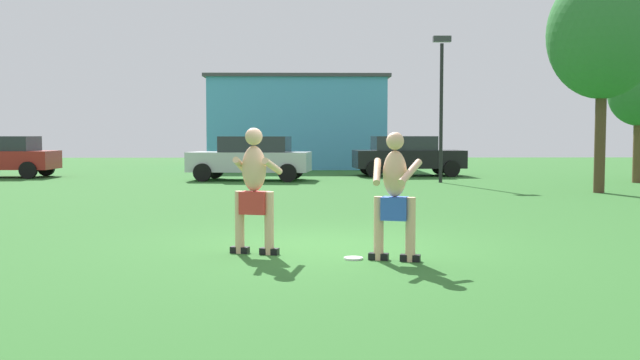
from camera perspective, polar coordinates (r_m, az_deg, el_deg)
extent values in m
plane|color=#2D6628|center=(10.56, 0.44, -5.34)|extent=(80.00, 80.00, 0.00)
cube|color=black|center=(9.38, 7.25, -6.23)|extent=(0.28, 0.18, 0.09)
cylinder|color=#E0AD89|center=(9.32, 7.27, -3.96)|extent=(0.13, 0.13, 0.84)
cube|color=black|center=(9.45, 4.72, -6.14)|extent=(0.28, 0.18, 0.09)
cylinder|color=#E0AD89|center=(9.39, 4.73, -3.88)|extent=(0.13, 0.13, 0.84)
cube|color=blue|center=(9.32, 6.01, -2.29)|extent=(0.39, 0.33, 0.30)
ellipsoid|color=#E0AD89|center=(9.29, 6.03, 0.51)|extent=(0.37, 0.30, 0.61)
cylinder|color=#E0AD89|center=(9.15, 7.26, 0.64)|extent=(0.39, 0.52, 0.32)
cylinder|color=#E0AD89|center=(9.23, 4.60, 0.68)|extent=(0.16, 0.56, 0.34)
sphere|color=#E0AD89|center=(9.27, 6.05, 3.13)|extent=(0.23, 0.23, 0.23)
cube|color=black|center=(10.01, -6.45, -5.60)|extent=(0.28, 0.18, 0.09)
cylinder|color=#E0AD89|center=(9.95, -6.47, -3.38)|extent=(0.13, 0.13, 0.87)
cube|color=black|center=(9.85, -4.09, -5.73)|extent=(0.28, 0.18, 0.09)
cylinder|color=#E0AD89|center=(9.79, -4.10, -3.48)|extent=(0.13, 0.13, 0.87)
cube|color=red|center=(9.84, -5.30, -1.83)|extent=(0.42, 0.34, 0.31)
ellipsoid|color=#E0AD89|center=(9.81, -5.32, 0.92)|extent=(0.40, 0.31, 0.63)
cylinder|color=#E0AD89|center=(9.98, -6.36, 1.14)|extent=(0.18, 0.60, 0.28)
cylinder|color=#E0AD89|center=(9.82, -3.84, 1.11)|extent=(0.27, 0.60, 0.26)
sphere|color=#E0AD89|center=(9.79, -5.33, 3.49)|extent=(0.24, 0.24, 0.24)
cylinder|color=white|center=(9.49, 2.69, -6.29)|extent=(0.25, 0.25, 0.03)
cube|color=#282D33|center=(29.89, -24.11, 2.69)|extent=(2.42, 1.60, 0.56)
cylinder|color=black|center=(28.59, -22.38, 0.74)|extent=(0.64, 0.22, 0.64)
cylinder|color=black|center=(30.26, -21.12, 0.92)|extent=(0.64, 0.22, 0.64)
cube|color=black|center=(28.47, 7.11, 1.68)|extent=(4.41, 2.09, 0.70)
cube|color=#282D33|center=(28.41, 6.72, 2.95)|extent=(2.51, 1.75, 0.56)
cylinder|color=black|center=(29.70, 9.58, 1.06)|extent=(0.65, 0.26, 0.64)
cylinder|color=black|center=(27.97, 10.51, 0.89)|extent=(0.65, 0.26, 0.64)
cylinder|color=black|center=(29.09, 3.83, 1.05)|extent=(0.65, 0.26, 0.64)
cylinder|color=black|center=(27.32, 4.41, 0.88)|extent=(0.65, 0.26, 0.64)
cube|color=silver|center=(25.69, -5.65, 1.48)|extent=(4.48, 2.28, 0.70)
cube|color=#282D33|center=(25.63, -5.22, 2.88)|extent=(2.57, 1.85, 0.56)
cylinder|color=black|center=(25.17, -9.41, 0.60)|extent=(0.66, 0.29, 0.64)
cylinder|color=black|center=(26.91, -8.42, 0.81)|extent=(0.66, 0.29, 0.64)
cylinder|color=black|center=(24.56, -2.61, 0.57)|extent=(0.66, 0.29, 0.64)
cylinder|color=black|center=(26.34, -2.05, 0.78)|extent=(0.66, 0.29, 0.64)
cylinder|color=black|center=(24.68, 9.70, 5.29)|extent=(0.12, 0.12, 4.73)
cube|color=#333338|center=(24.88, 9.76, 11.09)|extent=(0.60, 0.24, 0.20)
cube|color=#4C9ED1|center=(35.76, -1.78, 4.48)|extent=(8.32, 6.13, 4.29)
cube|color=#3F3F44|center=(35.86, -1.78, 8.04)|extent=(8.65, 6.37, 0.16)
cylinder|color=#4C3823|center=(21.58, 21.56, 3.28)|extent=(0.30, 0.30, 3.19)
ellipsoid|color=#2D7033|center=(21.77, 21.75, 10.85)|extent=(3.06, 3.06, 3.64)
cylinder|color=brown|center=(26.58, 24.21, 2.24)|extent=(0.37, 0.37, 2.27)
ellipsoid|color=#2D7033|center=(26.61, 24.32, 6.34)|extent=(2.10, 2.10, 2.20)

